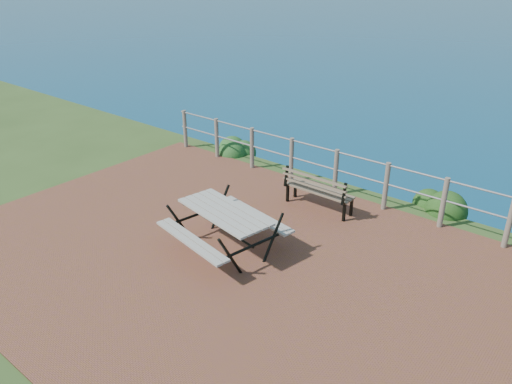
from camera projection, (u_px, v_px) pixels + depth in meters
ground at (230, 260)px, 8.40m from camera, size 10.00×7.00×0.12m
safety_railing at (336, 170)px, 10.50m from camera, size 9.40×0.10×1.00m
picnic_table at (225, 226)px, 8.50m from camera, size 1.87×1.52×0.75m
park_bench at (319, 185)px, 9.87m from camera, size 1.45×0.37×0.82m
shrub_lip_west at (238, 152)px, 13.09m from camera, size 0.82×0.82×0.58m
shrub_lip_east at (438, 207)px, 10.19m from camera, size 0.84×0.84×0.61m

